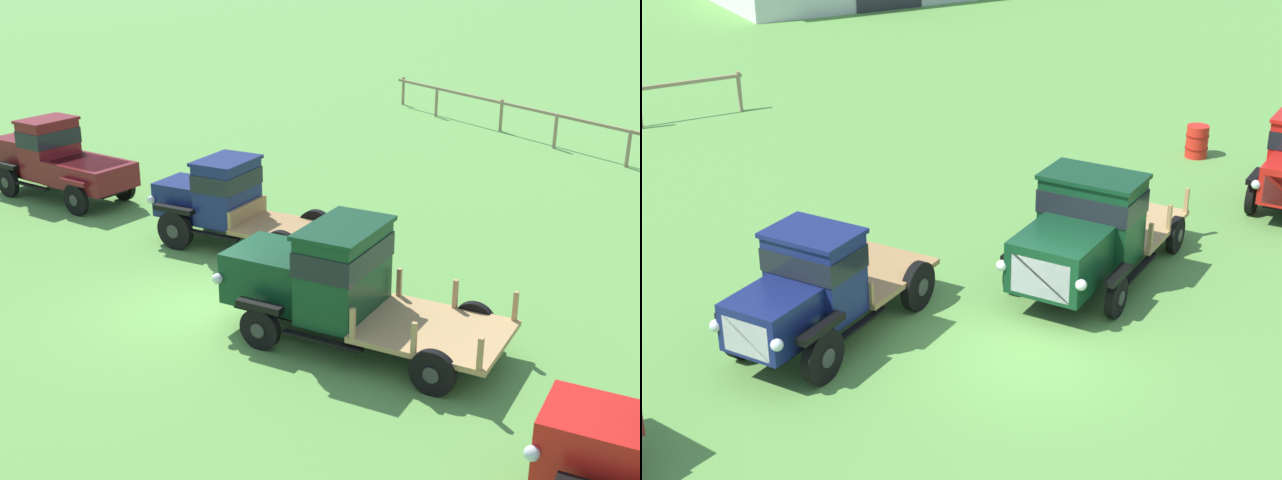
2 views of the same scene
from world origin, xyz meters
TOP-DOWN VIEW (x-y plane):
  - ground_plane at (0.00, 0.00)m, footprint 240.00×240.00m
  - vintage_truck_second_in_line at (-2.99, 2.02)m, footprint 4.63×3.54m
  - vintage_truck_midrow_center at (2.28, 1.55)m, footprint 5.40×4.13m
  - oil_drum_beside_row at (9.32, 6.02)m, footprint 0.60×0.60m

SIDE VIEW (x-z plane):
  - ground_plane at x=0.00m, z-range 0.00..0.00m
  - oil_drum_beside_row at x=9.32m, z-range 0.00..0.85m
  - vintage_truck_second_in_line at x=-2.99m, z-range 0.04..2.13m
  - vintage_truck_midrow_center at x=2.28m, z-range 0.03..2.20m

